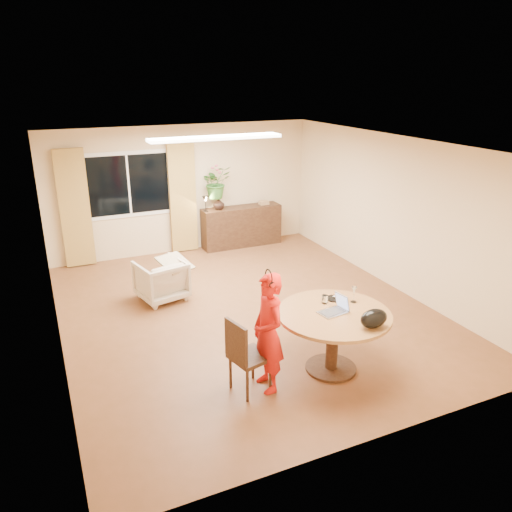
{
  "coord_description": "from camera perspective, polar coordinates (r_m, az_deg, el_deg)",
  "views": [
    {
      "loc": [
        -2.78,
        -6.55,
        3.54
      ],
      "look_at": [
        0.08,
        -0.2,
        0.98
      ],
      "focal_mm": 35.0,
      "sensor_mm": 36.0,
      "label": 1
    }
  ],
  "objects": [
    {
      "name": "floor",
      "position": [
        7.95,
        -1.14,
        -6.3
      ],
      "size": [
        6.5,
        6.5,
        0.0
      ],
      "primitive_type": "plane",
      "color": "brown",
      "rests_on": "ground"
    },
    {
      "name": "ceiling",
      "position": [
        7.18,
        -1.28,
        12.61
      ],
      "size": [
        6.5,
        6.5,
        0.0
      ],
      "primitive_type": "plane",
      "rotation": [
        3.14,
        0.0,
        0.0
      ],
      "color": "white",
      "rests_on": "wall_back"
    },
    {
      "name": "wall_back",
      "position": [
        10.44,
        -8.3,
        7.53
      ],
      "size": [
        5.5,
        0.0,
        5.5
      ],
      "primitive_type": "plane",
      "rotation": [
        1.57,
        0.0,
        0.0
      ],
      "color": "beige",
      "rests_on": "floor"
    },
    {
      "name": "wall_left",
      "position": [
        6.93,
        -22.61,
        -0.35
      ],
      "size": [
        0.0,
        6.5,
        6.5
      ],
      "primitive_type": "plane",
      "rotation": [
        1.57,
        0.0,
        1.57
      ],
      "color": "beige",
      "rests_on": "floor"
    },
    {
      "name": "wall_right",
      "position": [
        8.87,
        15.42,
        4.77
      ],
      "size": [
        0.0,
        6.5,
        6.5
      ],
      "primitive_type": "plane",
      "rotation": [
        1.57,
        0.0,
        -1.57
      ],
      "color": "beige",
      "rests_on": "floor"
    },
    {
      "name": "window",
      "position": [
        10.14,
        -14.35,
        7.9
      ],
      "size": [
        1.7,
        0.03,
        1.3
      ],
      "color": "white",
      "rests_on": "wall_back"
    },
    {
      "name": "curtain_left",
      "position": [
        10.02,
        -20.0,
        5.08
      ],
      "size": [
        0.55,
        0.08,
        2.25
      ],
      "primitive_type": "cube",
      "color": "olive",
      "rests_on": "wall_back"
    },
    {
      "name": "curtain_right",
      "position": [
        10.37,
        -8.37,
        6.57
      ],
      "size": [
        0.55,
        0.08,
        2.25
      ],
      "primitive_type": "cube",
      "color": "olive",
      "rests_on": "wall_back"
    },
    {
      "name": "ceiling_panel",
      "position": [
        8.3,
        -4.62,
        13.32
      ],
      "size": [
        2.2,
        0.35,
        0.05
      ],
      "primitive_type": "cube",
      "color": "white",
      "rests_on": "ceiling"
    },
    {
      "name": "dining_table",
      "position": [
        6.27,
        8.83,
        -7.8
      ],
      "size": [
        1.4,
        1.4,
        0.8
      ],
      "color": "brown",
      "rests_on": "floor"
    },
    {
      "name": "dining_chair",
      "position": [
        5.9,
        -0.67,
        -11.21
      ],
      "size": [
        0.54,
        0.51,
        0.94
      ],
      "primitive_type": null,
      "rotation": [
        0.0,
        0.0,
        0.23
      ],
      "color": "black",
      "rests_on": "floor"
    },
    {
      "name": "child",
      "position": [
        5.82,
        1.41,
        -8.79
      ],
      "size": [
        0.53,
        0.35,
        1.46
      ],
      "primitive_type": "imported",
      "rotation": [
        0.0,
        0.0,
        -1.57
      ],
      "color": "red",
      "rests_on": "floor"
    },
    {
      "name": "laptop",
      "position": [
        6.13,
        8.75,
        -5.49
      ],
      "size": [
        0.38,
        0.28,
        0.23
      ],
      "primitive_type": null,
      "rotation": [
        0.0,
        0.0,
        0.16
      ],
      "color": "#B7B7BC",
      "rests_on": "dining_table"
    },
    {
      "name": "tumbler",
      "position": [
        6.4,
        7.86,
        -4.91
      ],
      "size": [
        0.1,
        0.1,
        0.11
      ],
      "primitive_type": null,
      "rotation": [
        0.0,
        0.0,
        -0.33
      ],
      "color": "white",
      "rests_on": "dining_table"
    },
    {
      "name": "wine_glass",
      "position": [
        6.47,
        11.13,
        -4.32
      ],
      "size": [
        0.08,
        0.08,
        0.22
      ],
      "primitive_type": null,
      "rotation": [
        0.0,
        0.0,
        0.11
      ],
      "color": "white",
      "rests_on": "dining_table"
    },
    {
      "name": "pot_lid",
      "position": [
        6.54,
        8.91,
        -4.76
      ],
      "size": [
        0.21,
        0.21,
        0.03
      ],
      "primitive_type": null,
      "rotation": [
        0.0,
        0.0,
        -0.03
      ],
      "color": "white",
      "rests_on": "dining_table"
    },
    {
      "name": "handbag",
      "position": [
        5.89,
        13.32,
        -6.96
      ],
      "size": [
        0.36,
        0.24,
        0.23
      ],
      "primitive_type": null,
      "rotation": [
        0.0,
        0.0,
        0.11
      ],
      "color": "black",
      "rests_on": "dining_table"
    },
    {
      "name": "armchair",
      "position": [
        8.38,
        -10.79,
        -2.72
      ],
      "size": [
        0.86,
        0.88,
        0.67
      ],
      "primitive_type": "imported",
      "rotation": [
        0.0,
        0.0,
        3.36
      ],
      "color": "beige",
      "rests_on": "floor"
    },
    {
      "name": "throw",
      "position": [
        8.28,
        -9.3,
        -0.27
      ],
      "size": [
        0.6,
        0.66,
        0.03
      ],
      "primitive_type": null,
      "rotation": [
        0.0,
        0.0,
        0.32
      ],
      "color": "beige",
      "rests_on": "armchair"
    },
    {
      "name": "sideboard",
      "position": [
        10.81,
        -1.67,
        3.42
      ],
      "size": [
        1.73,
        0.42,
        0.86
      ],
      "primitive_type": "cube",
      "color": "black",
      "rests_on": "floor"
    },
    {
      "name": "vase",
      "position": [
        10.49,
        -4.27,
        5.99
      ],
      "size": [
        0.28,
        0.28,
        0.25
      ],
      "primitive_type": "imported",
      "rotation": [
        0.0,
        0.0,
        -0.18
      ],
      "color": "black",
      "rests_on": "sideboard"
    },
    {
      "name": "bouquet",
      "position": [
        10.37,
        -4.6,
        8.39
      ],
      "size": [
        0.68,
        0.62,
        0.66
      ],
      "primitive_type": "imported",
      "rotation": [
        0.0,
        0.0,
        0.19
      ],
      "color": "#356827",
      "rests_on": "vase"
    },
    {
      "name": "book_stack",
      "position": [
        10.89,
        0.9,
        6.14
      ],
      "size": [
        0.22,
        0.18,
        0.08
      ],
      "primitive_type": null,
      "rotation": [
        0.0,
        0.0,
        0.12
      ],
      "color": "#996D4E",
      "rests_on": "sideboard"
    },
    {
      "name": "desk_lamp",
      "position": [
        10.33,
        -5.79,
        5.99
      ],
      "size": [
        0.16,
        0.16,
        0.34
      ],
      "primitive_type": null,
      "rotation": [
        0.0,
        0.0,
        0.18
      ],
      "color": "black",
      "rests_on": "sideboard"
    }
  ]
}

